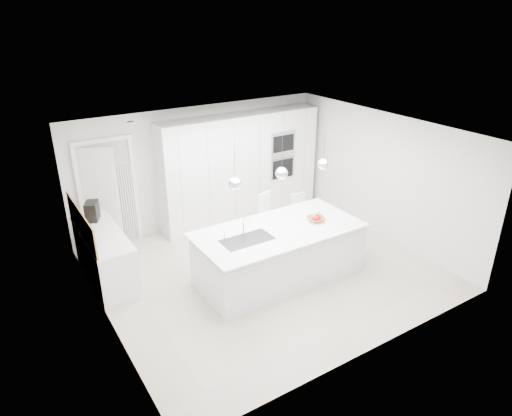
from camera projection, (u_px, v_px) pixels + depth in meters
floor at (265, 270)px, 8.14m from camera, size 5.50×5.50×0.00m
wall_back at (200, 166)px, 9.56m from camera, size 5.50×0.00×5.50m
wall_left at (99, 249)px, 6.29m from camera, size 0.00×5.00×5.00m
ceiling at (266, 133)px, 7.13m from camera, size 5.50×5.50×0.00m
tall_cabinets at (240, 167)px, 9.76m from camera, size 3.60×0.60×2.30m
oven_stack at (283, 155)px, 9.88m from camera, size 0.62×0.04×1.05m
doorway_frame at (109, 195)px, 8.68m from camera, size 1.11×0.08×2.13m
hallway_door at (96, 199)px, 8.53m from camera, size 0.76×0.38×2.00m
radiator at (126, 200)px, 8.90m from camera, size 0.32×0.04×1.40m
left_base_cabinets at (105, 257)px, 7.69m from camera, size 0.60×1.80×0.86m
left_worktop at (101, 234)px, 7.51m from camera, size 0.62×1.82×0.04m
oak_backsplash at (81, 223)px, 7.26m from camera, size 0.02×1.80×0.50m
island_base at (280, 255)px, 7.78m from camera, size 2.80×1.20×0.86m
island_worktop at (279, 230)px, 7.64m from camera, size 2.84×1.40×0.04m
island_sink at (247, 244)px, 7.31m from camera, size 0.84×0.44×0.18m
island_tap at (243, 226)px, 7.39m from camera, size 0.02×0.02×0.30m
pendant_left at (235, 184)px, 6.77m from camera, size 0.20×0.20×0.20m
pendant_mid at (282, 173)px, 7.19m from camera, size 0.20×0.20×0.20m
pendant_right at (323, 164)px, 7.60m from camera, size 0.20×0.20×0.20m
fruit_bowl at (316, 219)px, 7.90m from camera, size 0.33×0.33×0.07m
espresso_machine at (92, 211)px, 7.89m from camera, size 0.31×0.36×0.33m
bar_stool_left at (268, 223)px, 8.63m from camera, size 0.51×0.60×1.12m
bar_stool_right at (301, 218)px, 9.00m from camera, size 0.36×0.47×0.97m
apple_a at (316, 216)px, 7.91m from camera, size 0.08×0.08×0.08m
apple_b at (317, 219)px, 7.83m from camera, size 0.08×0.08×0.08m
apple_c at (314, 219)px, 7.85m from camera, size 0.07×0.07×0.07m
apple_extra_3 at (318, 217)px, 7.90m from camera, size 0.09×0.09×0.09m
banana_bunch at (317, 214)px, 7.90m from camera, size 0.22×0.16×0.20m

